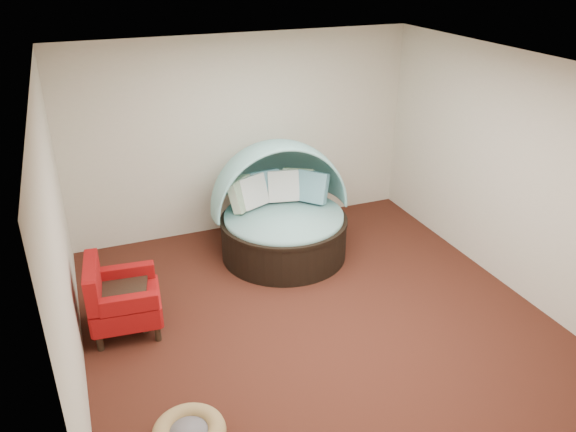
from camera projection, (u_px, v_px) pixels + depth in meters
name	position (u px, v px, depth m)	size (l,w,h in m)	color
floor	(312.00, 313.00, 6.47)	(5.00, 5.00, 0.00)	#472014
wall_back	(243.00, 135.00, 7.95)	(5.00, 5.00, 0.00)	beige
wall_front	(467.00, 347.00, 3.76)	(5.00, 5.00, 0.00)	beige
wall_left	(61.00, 246.00, 5.03)	(5.00, 5.00, 0.00)	beige
wall_right	(506.00, 171.00, 6.68)	(5.00, 5.00, 0.00)	beige
ceiling	(318.00, 67.00, 5.25)	(5.00, 5.00, 0.00)	white
canopy_daybed	(281.00, 204.00, 7.48)	(1.89, 1.79, 1.56)	black
red_armchair	(120.00, 299.00, 6.03)	(0.81, 0.81, 0.87)	black
side_table	(125.00, 299.00, 6.17)	(0.60, 0.60, 0.49)	black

